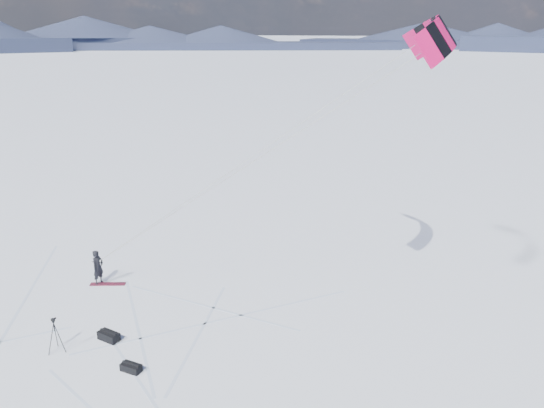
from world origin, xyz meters
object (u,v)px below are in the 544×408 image
(gear_bag_b, at_px, (131,367))
(snowboard, at_px, (108,284))
(gear_bag_a, at_px, (109,336))
(snowkiter, at_px, (100,284))
(tripod, at_px, (55,330))

(gear_bag_b, bearing_deg, snowboard, 137.42)
(snowboard, bearing_deg, gear_bag_a, -74.29)
(gear_bag_a, bearing_deg, snowkiter, 141.85)
(snowboard, relative_size, tripod, 1.18)
(tripod, distance_m, gear_bag_a, 2.01)
(snowkiter, distance_m, gear_bag_a, 5.14)
(snowkiter, height_order, gear_bag_a, snowkiter)
(tripod, relative_size, gear_bag_a, 1.48)
(tripod, bearing_deg, snowkiter, 102.86)
(snowkiter, height_order, snowboard, snowkiter)
(tripod, relative_size, gear_bag_b, 1.80)
(snowkiter, bearing_deg, gear_bag_a, -133.53)
(tripod, bearing_deg, snowboard, 98.58)
(snowboard, relative_size, gear_bag_a, 1.75)
(gear_bag_a, bearing_deg, snowboard, 137.76)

